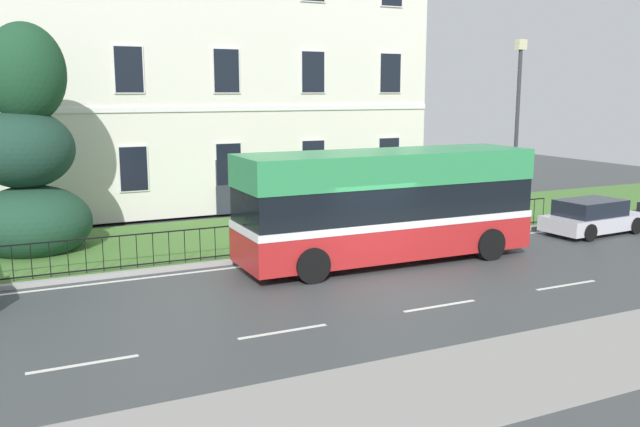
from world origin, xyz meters
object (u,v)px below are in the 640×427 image
at_px(evergreen_tree, 28,163).
at_px(parked_hatchback_00, 592,217).
at_px(georgian_townhouse, 196,40).
at_px(litter_bin, 304,230).
at_px(single_decker_bus, 387,204).
at_px(street_lamp_post, 517,120).

relative_size(evergreen_tree, parked_hatchback_00, 1.85).
relative_size(georgian_townhouse, evergreen_tree, 2.61).
relative_size(evergreen_tree, litter_bin, 6.77).
xyz_separation_m(georgian_townhouse, evergreen_tree, (-7.46, -7.50, -4.40)).
height_order(single_decker_bus, street_lamp_post, street_lamp_post).
xyz_separation_m(georgian_townhouse, street_lamp_post, (8.85, -10.77, -3.26)).
xyz_separation_m(evergreen_tree, single_decker_bus, (9.38, -5.68, -1.10)).
distance_m(evergreen_tree, litter_bin, 8.73).
bearing_deg(georgian_townhouse, single_decker_bus, -81.71).
height_order(single_decker_bus, parked_hatchback_00, single_decker_bus).
xyz_separation_m(georgian_townhouse, single_decker_bus, (1.92, -13.19, -5.50)).
bearing_deg(street_lamp_post, georgian_townhouse, 129.39).
bearing_deg(litter_bin, evergreen_tree, 156.78).
height_order(georgian_townhouse, litter_bin, georgian_townhouse).
height_order(street_lamp_post, litter_bin, street_lamp_post).
distance_m(evergreen_tree, street_lamp_post, 16.67).
relative_size(single_decker_bus, litter_bin, 8.34).
distance_m(georgian_townhouse, street_lamp_post, 14.32).
xyz_separation_m(evergreen_tree, litter_bin, (7.77, -3.33, -2.16)).
height_order(evergreen_tree, street_lamp_post, evergreen_tree).
relative_size(single_decker_bus, parked_hatchback_00, 2.28).
height_order(georgian_townhouse, street_lamp_post, georgian_townhouse).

